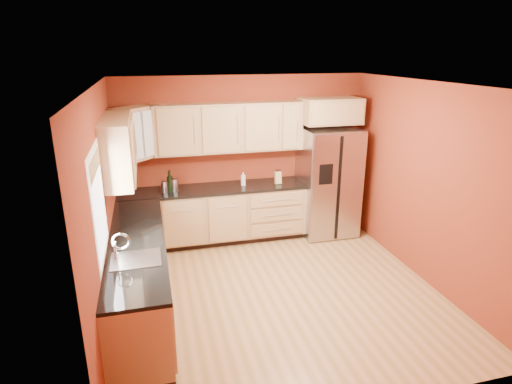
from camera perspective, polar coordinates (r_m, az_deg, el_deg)
floor at (r=5.68m, az=2.93°, el=-13.03°), size 4.00×4.00×0.00m
ceiling at (r=4.86m, az=3.44°, el=14.11°), size 4.00×4.00×0.00m
wall_back at (r=6.98m, az=-1.75°, el=4.65°), size 4.00×0.04×2.60m
wall_front at (r=3.43m, az=13.35°, el=-11.12°), size 4.00×0.04×2.60m
wall_left at (r=4.94m, az=-19.61°, el=-2.38°), size 0.04×4.00×2.60m
wall_right at (r=6.01m, az=21.68°, el=1.04°), size 0.04×4.00×2.60m
base_cabinets_back at (r=6.87m, az=-5.62°, el=-3.21°), size 2.90×0.60×0.88m
base_cabinets_left at (r=5.27m, az=-15.29°, el=-10.91°), size 0.60×2.80×0.88m
countertop_back at (r=6.70m, az=-5.73°, el=0.42°), size 2.90×0.62×0.04m
countertop_left at (r=5.06m, az=-15.62°, el=-6.35°), size 0.62×2.80×0.04m
upper_cabinets_back at (r=6.66m, az=-3.60°, el=8.58°), size 2.30×0.33×0.75m
upper_cabinets_left at (r=5.47m, az=-17.90°, el=5.54°), size 0.33×1.35×0.75m
corner_upper_cabinet at (r=6.39m, az=-16.02°, el=7.48°), size 0.67×0.67×0.75m
over_fridge_cabinet at (r=6.98m, az=9.82°, el=10.67°), size 0.92×0.60×0.40m
refrigerator at (r=7.16m, az=9.56°, el=1.35°), size 0.90×0.75×1.78m
window at (r=4.38m, az=-20.19°, el=-1.57°), size 0.03×0.90×1.00m
sink_faucet at (r=4.54m, az=-15.86°, el=-6.99°), size 0.50×0.42×0.30m
canister_left at (r=6.56m, az=-12.08°, el=0.67°), size 0.13×0.13×0.17m
canister_right at (r=6.57m, az=-10.81°, el=0.91°), size 0.15×0.15×0.20m
wine_bottle_a at (r=6.53m, az=-11.47°, el=1.35°), size 0.08×0.08×0.33m
wine_bottle_b at (r=6.54m, az=-11.37°, el=1.43°), size 0.10×0.10×0.34m
knife_block at (r=6.85m, az=2.93°, el=1.92°), size 0.10×0.09×0.20m
soap_dispenser at (r=6.75m, az=-1.71°, el=1.75°), size 0.08×0.08×0.21m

